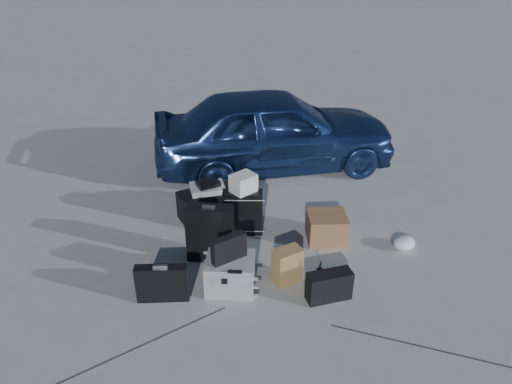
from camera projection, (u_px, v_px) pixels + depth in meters
ground at (281, 281)px, 5.24m from camera, size 60.00×60.00×0.00m
car at (274, 129)px, 7.34m from camera, size 3.63×1.73×1.20m
pelican_case at (230, 274)px, 5.07m from camera, size 0.59×0.54×0.35m
laptop_bag at (229, 248)px, 4.92m from camera, size 0.38×0.19×0.27m
briefcase at (162, 283)px, 4.91m from camera, size 0.53×0.23×0.40m
suitcase_left at (210, 233)px, 5.44m from camera, size 0.54×0.36×0.67m
suitcase_right at (243, 212)px, 5.92m from camera, size 0.49×0.29×0.56m
white_carton at (243, 183)px, 5.74m from camera, size 0.33×0.31×0.22m
duffel_bag at (208, 203)px, 6.30m from camera, size 0.78×0.46×0.37m
flat_box_white at (207, 188)px, 6.18m from camera, size 0.43×0.33×0.07m
flat_box_black at (208, 184)px, 6.15m from camera, size 0.30×0.24×0.06m
kraft_bag at (287, 265)px, 5.16m from camera, size 0.33×0.24×0.39m
cardboard_box at (327, 227)px, 5.84m from camera, size 0.52×0.48×0.33m
plastic_bag at (404, 243)px, 5.73m from camera, size 0.29×0.26×0.14m
messenger_bag at (329, 286)px, 4.94m from camera, size 0.45×0.17×0.31m
green_bottle at (319, 275)px, 5.10m from camera, size 0.08×0.08×0.30m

